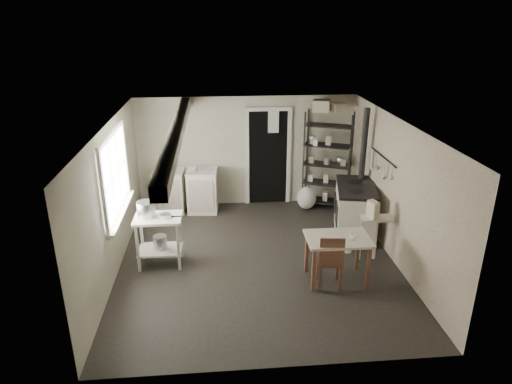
{
  "coord_description": "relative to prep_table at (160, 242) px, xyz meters",
  "views": [
    {
      "loc": [
        -0.63,
        -6.64,
        3.83
      ],
      "look_at": [
        0.0,
        0.3,
        1.1
      ],
      "focal_mm": 32.0,
      "sensor_mm": 36.0,
      "label": 1
    }
  ],
  "objects": [
    {
      "name": "saucepan",
      "position": [
        0.13,
        -0.02,
        0.45
      ],
      "size": [
        0.2,
        0.2,
        0.1
      ],
      "primitive_type": "cylinder",
      "rotation": [
        0.0,
        0.0,
        0.1
      ],
      "color": "#B9B9BC",
      "rests_on": "prep_table"
    },
    {
      "name": "ceiling_beam",
      "position": [
        0.38,
        -0.01,
        1.8
      ],
      "size": [
        0.18,
        5.0,
        0.18
      ],
      "primitive_type": null,
      "color": "silver",
      "rests_on": "ceiling"
    },
    {
      "name": "stockpot",
      "position": [
        -0.18,
        0.04,
        0.54
      ],
      "size": [
        0.35,
        0.35,
        0.3
      ],
      "primitive_type": "cylinder",
      "rotation": [
        0.0,
        0.0,
        0.33
      ],
      "color": "#B9B9BC",
      "rests_on": "prep_table"
    },
    {
      "name": "shelf_rack",
      "position": [
        3.22,
        2.11,
        0.55
      ],
      "size": [
        1.03,
        0.72,
        2.03
      ],
      "primitive_type": null,
      "rotation": [
        0.0,
        0.0,
        -0.4
      ],
      "color": "black",
      "rests_on": "ground"
    },
    {
      "name": "chair",
      "position": [
        2.58,
        -0.84,
        0.08
      ],
      "size": [
        0.4,
        0.41,
        0.86
      ],
      "primitive_type": null,
      "rotation": [
        0.0,
        0.0,
        -0.12
      ],
      "color": "#533123",
      "rests_on": "ground"
    },
    {
      "name": "counter_cup",
      "position": [
        0.0,
        2.12,
        0.57
      ],
      "size": [
        0.14,
        0.14,
        0.1
      ],
      "primitive_type": "imported",
      "rotation": [
        0.0,
        0.0,
        -0.17
      ],
      "color": "white",
      "rests_on": "base_cabinets"
    },
    {
      "name": "shelf_jar",
      "position": [
        2.95,
        2.08,
        0.97
      ],
      "size": [
        0.11,
        0.11,
        0.19
      ],
      "primitive_type": "imported",
      "rotation": [
        0.0,
        0.0,
        -0.41
      ],
      "color": "white",
      "rests_on": "shelf_rack"
    },
    {
      "name": "storage_box_a",
      "position": [
        3.05,
        2.17,
        1.61
      ],
      "size": [
        0.4,
        0.37,
        0.22
      ],
      "primitive_type": "cube",
      "rotation": [
        0.0,
        0.0,
        -0.31
      ],
      "color": "beige",
      "rests_on": "shelf_rack"
    },
    {
      "name": "stovepipe",
      "position": [
        3.65,
        1.19,
        1.19
      ],
      "size": [
        0.11,
        0.11,
        1.35
      ],
      "primitive_type": null,
      "rotation": [
        0.0,
        0.0,
        -0.06
      ],
      "color": "black",
      "rests_on": "stove"
    },
    {
      "name": "wall_right",
      "position": [
        3.83,
        -0.01,
        0.75
      ],
      "size": [
        0.02,
        5.0,
        2.3
      ],
      "primitive_type": "cube",
      "color": "#BDB9A1",
      "rests_on": "ground"
    },
    {
      "name": "wallpaper_panel",
      "position": [
        3.82,
        -0.01,
        0.75
      ],
      "size": [
        0.01,
        5.0,
        2.3
      ],
      "primitive_type": null,
      "color": "beige",
      "rests_on": "wall_right"
    },
    {
      "name": "base_cabinets",
      "position": [
        0.31,
        2.17,
        0.06
      ],
      "size": [
        1.38,
        0.68,
        0.88
      ],
      "primitive_type": null,
      "rotation": [
        0.0,
        0.0,
        -0.08
      ],
      "color": "silver",
      "rests_on": "ground"
    },
    {
      "name": "table_cup",
      "position": [
        2.91,
        -0.79,
        0.41
      ],
      "size": [
        0.13,
        0.13,
        0.09
      ],
      "primitive_type": "imported",
      "rotation": [
        0.0,
        0.0,
        -0.4
      ],
      "color": "white",
      "rests_on": "work_table"
    },
    {
      "name": "doorway",
      "position": [
        2.03,
        2.46,
        0.6
      ],
      "size": [
        0.96,
        0.1,
        2.08
      ],
      "primitive_type": null,
      "color": "silver",
      "rests_on": "ground"
    },
    {
      "name": "utensil_rail",
      "position": [
        3.77,
        0.59,
        1.15
      ],
      "size": [
        0.06,
        1.2,
        0.44
      ],
      "primitive_type": null,
      "color": "#B9B9BC",
      "rests_on": "wall_right"
    },
    {
      "name": "ceiling",
      "position": [
        1.58,
        -0.01,
        1.9
      ],
      "size": [
        5.0,
        5.0,
        0.0
      ],
      "primitive_type": "plane",
      "rotation": [
        3.14,
        0.0,
        0.0
      ],
      "color": "beige",
      "rests_on": "wall_back"
    },
    {
      "name": "side_ledge",
      "position": [
        3.51,
        -0.15,
        0.03
      ],
      "size": [
        0.51,
        0.3,
        0.76
      ],
      "primitive_type": null,
      "rotation": [
        0.0,
        0.0,
        -0.07
      ],
      "color": "silver",
      "rests_on": "ground"
    },
    {
      "name": "floor_crock",
      "position": [
        3.16,
        0.12,
        -0.33
      ],
      "size": [
        0.14,
        0.14,
        0.16
      ],
      "primitive_type": "cylinder",
      "rotation": [
        0.0,
        0.0,
        -0.13
      ],
      "color": "white",
      "rests_on": "ground"
    },
    {
      "name": "stove",
      "position": [
        3.44,
        0.78,
        0.04
      ],
      "size": [
        0.91,
        1.32,
        0.95
      ],
      "primitive_type": null,
      "rotation": [
        0.0,
        0.0,
        -0.21
      ],
      "color": "silver",
      "rests_on": "ground"
    },
    {
      "name": "flour_sack",
      "position": [
        2.81,
        2.04,
        -0.16
      ],
      "size": [
        0.51,
        0.48,
        0.49
      ],
      "primitive_type": "ellipsoid",
      "rotation": [
        0.0,
        0.0,
        0.42
      ],
      "color": "silver",
      "rests_on": "ground"
    },
    {
      "name": "work_table",
      "position": [
        2.72,
        -0.72,
        -0.02
      ],
      "size": [
        0.95,
        0.67,
        0.72
      ],
      "primitive_type": null,
      "rotation": [
        0.0,
        0.0,
        -0.01
      ],
      "color": "beige",
      "rests_on": "ground"
    },
    {
      "name": "bucket",
      "position": [
        0.0,
        0.01,
        -0.02
      ],
      "size": [
        0.28,
        0.28,
        0.24
      ],
      "primitive_type": "cylinder",
      "rotation": [
        0.0,
        0.0,
        -0.35
      ],
      "color": "#B9B9BC",
      "rests_on": "prep_table"
    },
    {
      "name": "wall_back",
      "position": [
        1.58,
        2.49,
        0.75
      ],
      "size": [
        4.5,
        0.02,
        2.3
      ],
      "primitive_type": "cube",
      "color": "#BDB9A1",
      "rests_on": "ground"
    },
    {
      "name": "floor",
      "position": [
        1.58,
        -0.01,
        -0.4
      ],
      "size": [
        5.0,
        5.0,
        0.0
      ],
      "primitive_type": "plane",
      "color": "black",
      "rests_on": "ground"
    },
    {
      "name": "storage_box_b",
      "position": [
        3.37,
        2.16,
        1.59
      ],
      "size": [
        0.31,
        0.3,
        0.16
      ],
      "primitive_type": "cube",
      "rotation": [
        0.0,
        0.0,
        0.32
      ],
      "color": "beige",
      "rests_on": "shelf_rack"
    },
    {
      "name": "window",
      "position": [
        -0.64,
        0.19,
        1.1
      ],
      "size": [
        0.12,
        1.76,
        1.28
      ],
      "primitive_type": null,
      "color": "silver",
      "rests_on": "wall_left"
    },
    {
      "name": "prep_table",
      "position": [
        0.0,
        0.0,
        0.0
      ],
      "size": [
        0.75,
        0.54,
        0.84
      ],
      "primitive_type": null,
      "rotation": [
        0.0,
        0.0,
        -0.02
      ],
      "color": "silver",
      "rests_on": "ground"
    },
    {
      "name": "oats_box",
      "position": [
        3.43,
        -0.16,
        0.61
      ],
      "size": [
        0.17,
        0.22,
        0.29
      ],
      "primitive_type": "cube",
      "rotation": [
        0.0,
        0.0,
        0.36
      ],
      "color": "beige",
      "rests_on": "side_ledge"
    },
    {
      "name": "mixing_bowl",
      "position": [
        0.44,
        2.16,
        0.56
      ],
      "size": [
        0.34,
        0.34,
        0.08
      ],
      "primitive_type": "imported",
      "rotation": [
        0.0,
        0.0,
        0.11
      ],
      "color": "white",
      "rests_on": "base_cabinets"
    },
    {
      "name": "wall_front",
      "position": [
        1.58,
        -2.51,
        0.75
      ],
      "size": [
        4.5,
        0.02,
        2.3
      ],
      "primitive_type": "cube",
      "color": "#BDB9A1",
      "rests_on": "ground"
    },
    {
      "name": "wall_left",
      "position": [
        -0.67,
        -0.01,
        0.75
      ],
      "size": [
        0.02,
        5.0,
        2.3
      ],
      "primitive_type": "cube",
      "color": "#BDB9A1",
      "rests_on": "ground"
    }
  ]
}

